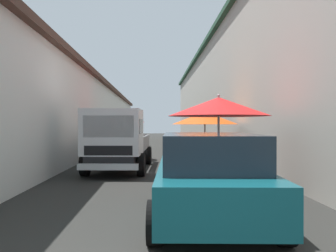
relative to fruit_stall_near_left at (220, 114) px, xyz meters
name	(u,v)px	position (x,y,z in m)	size (l,w,h in m)	color
ground	(157,159)	(7.35, 1.46, -1.86)	(90.00, 90.00, 0.00)	#282826
building_left_whitewash	(30,114)	(9.60, 8.23, 0.30)	(49.80, 7.50, 4.30)	silver
building_right_concrete	(280,90)	(9.60, -5.30, 1.66)	(49.80, 7.50, 7.03)	#A39E93
fruit_stall_near_left	(220,114)	(0.00, 0.00, 0.00)	(2.51, 2.51, 2.36)	#9E9EA3
fruit_stall_far_left	(205,123)	(4.54, -0.35, -0.18)	(2.57, 2.57, 2.19)	#9E9EA3
fruit_stall_near_right	(120,123)	(6.91, 3.18, -0.16)	(2.17, 2.17, 2.27)	#9E9EA3
hatchback_car	(209,175)	(-2.37, 0.67, -1.12)	(4.00, 2.10, 1.45)	#0F4C56
delivery_truck	(117,142)	(2.88, 2.86, -0.82)	(5.01, 2.17, 2.08)	black
vendor_by_crates	(114,137)	(10.73, 3.92, -0.95)	(0.64, 0.22, 1.59)	#665B4C
parked_scooter	(207,164)	(1.55, 0.07, -1.41)	(1.69, 0.48, 1.14)	black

